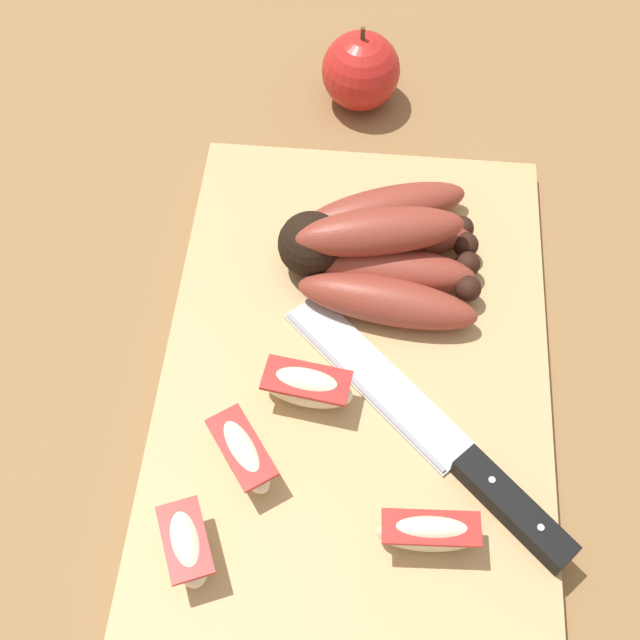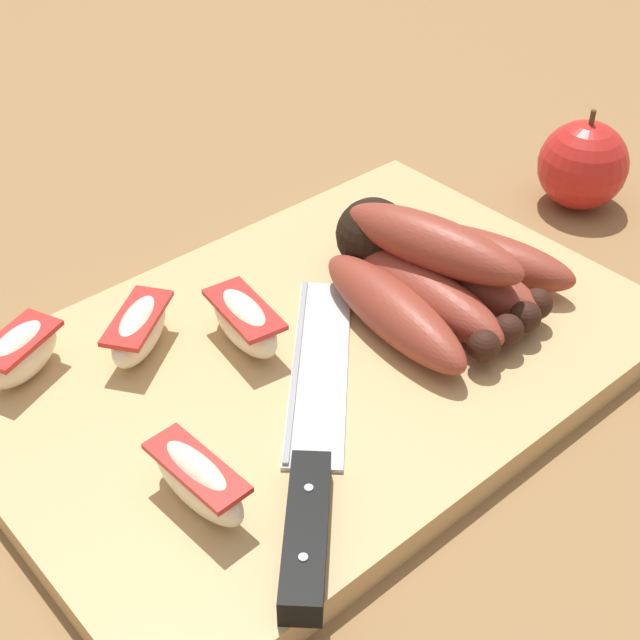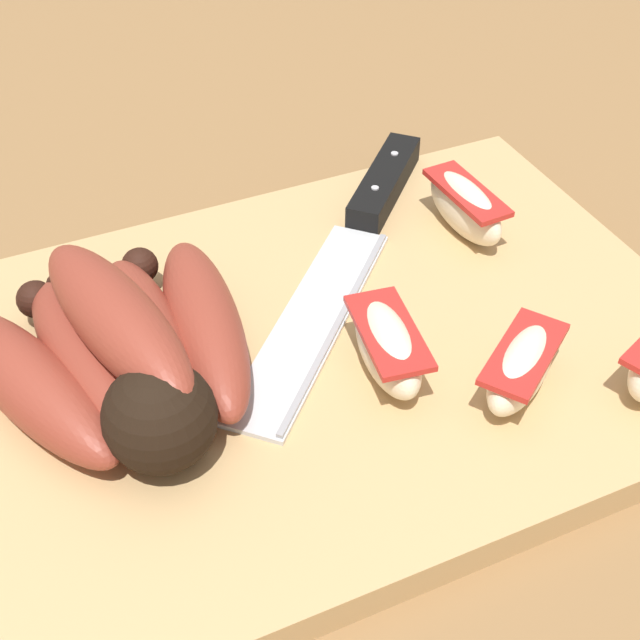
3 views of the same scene
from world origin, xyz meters
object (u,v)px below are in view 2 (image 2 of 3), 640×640
(apple_wedge_middle, at_px, (245,322))
(apple_wedge_far, at_px, (21,353))
(apple_wedge_extra, at_px, (198,481))
(banana_bunch, at_px, (430,270))
(whole_apple, at_px, (579,163))
(chefs_knife, at_px, (311,467))
(apple_wedge_near, at_px, (139,329))

(apple_wedge_middle, distance_m, apple_wedge_far, 0.14)
(apple_wedge_extra, bearing_deg, banana_bunch, 11.63)
(apple_wedge_extra, distance_m, whole_apple, 0.46)
(chefs_knife, xyz_separation_m, apple_wedge_middle, (0.04, 0.12, 0.01))
(chefs_knife, relative_size, apple_wedge_near, 3.15)
(apple_wedge_middle, height_order, whole_apple, whole_apple)
(banana_bunch, height_order, chefs_knife, banana_bunch)
(banana_bunch, bearing_deg, apple_wedge_far, 155.77)
(chefs_knife, bearing_deg, apple_wedge_far, 113.77)
(chefs_knife, bearing_deg, whole_apple, 14.74)
(chefs_knife, relative_size, whole_apple, 2.52)
(apple_wedge_near, distance_m, apple_wedge_extra, 0.14)
(apple_wedge_near, bearing_deg, apple_wedge_middle, -35.89)
(banana_bunch, height_order, whole_apple, whole_apple)
(apple_wedge_near, xyz_separation_m, whole_apple, (0.40, -0.06, 0.00))
(chefs_knife, relative_size, apple_wedge_middle, 3.02)
(apple_wedge_extra, height_order, whole_apple, whole_apple)
(apple_wedge_far, bearing_deg, chefs_knife, -66.23)
(banana_bunch, xyz_separation_m, apple_wedge_extra, (-0.23, -0.05, -0.01))
(banana_bunch, bearing_deg, apple_wedge_near, 154.92)
(apple_wedge_near, relative_size, apple_wedge_extra, 0.96)
(apple_wedge_middle, height_order, apple_wedge_extra, apple_wedge_extra)
(apple_wedge_extra, bearing_deg, whole_apple, 9.91)
(chefs_knife, height_order, apple_wedge_middle, apple_wedge_middle)
(banana_bunch, distance_m, chefs_knife, 0.19)
(chefs_knife, bearing_deg, apple_wedge_middle, 69.53)
(whole_apple, bearing_deg, banana_bunch, -171.94)
(apple_wedge_far, bearing_deg, whole_apple, -10.06)
(banana_bunch, height_order, apple_wedge_middle, banana_bunch)
(apple_wedge_near, xyz_separation_m, apple_wedge_middle, (0.06, -0.04, 0.00))
(apple_wedge_near, bearing_deg, apple_wedge_far, 158.08)
(banana_bunch, bearing_deg, apple_wedge_middle, 160.40)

